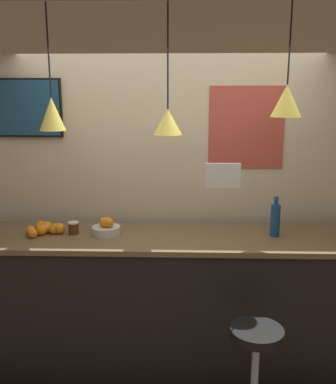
% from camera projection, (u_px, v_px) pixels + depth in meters
% --- Properties ---
extents(back_wall, '(8.00, 0.06, 2.90)m').
position_uv_depth(back_wall, '(170.00, 181.00, 3.69)').
color(back_wall, beige).
rests_on(back_wall, ground_plane).
extents(service_counter, '(3.11, 0.70, 1.10)m').
position_uv_depth(service_counter, '(168.00, 301.00, 3.44)').
color(service_counter, black).
rests_on(service_counter, ground_plane).
extents(bar_stool, '(0.43, 0.43, 0.71)m').
position_uv_depth(bar_stool, '(255.00, 364.00, 2.79)').
color(bar_stool, '#B7B7BC').
rests_on(bar_stool, ground_plane).
extents(fruit_bowl, '(0.22, 0.22, 0.14)m').
position_uv_depth(fruit_bowl, '(106.00, 227.00, 3.34)').
color(fruit_bowl, beige).
rests_on(fruit_bowl, service_counter).
extents(orange_pile, '(0.29, 0.26, 0.09)m').
position_uv_depth(orange_pile, '(45.00, 229.00, 3.36)').
color(orange_pile, orange).
rests_on(orange_pile, service_counter).
extents(juice_bottle, '(0.07, 0.07, 0.31)m').
position_uv_depth(juice_bottle, '(275.00, 219.00, 3.29)').
color(juice_bottle, navy).
rests_on(juice_bottle, service_counter).
extents(spread_jar, '(0.08, 0.08, 0.10)m').
position_uv_depth(spread_jar, '(74.00, 228.00, 3.35)').
color(spread_jar, '#562D19').
rests_on(spread_jar, service_counter).
extents(pendant_lamp_left, '(0.19, 0.19, 0.89)m').
position_uv_depth(pendant_lamp_left, '(52.00, 114.00, 3.11)').
color(pendant_lamp_left, black).
extents(pendant_lamp_middle, '(0.21, 0.21, 0.91)m').
position_uv_depth(pendant_lamp_middle, '(168.00, 121.00, 3.09)').
color(pendant_lamp_middle, black).
extents(pendant_lamp_right, '(0.22, 0.22, 0.79)m').
position_uv_depth(pendant_lamp_right, '(287.00, 101.00, 3.03)').
color(pendant_lamp_right, black).
extents(mounted_tv, '(0.66, 0.04, 0.48)m').
position_uv_depth(mounted_tv, '(22.00, 108.00, 3.54)').
color(mounted_tv, black).
extents(hanging_menu_board, '(0.24, 0.01, 0.17)m').
position_uv_depth(hanging_menu_board, '(223.00, 175.00, 2.92)').
color(hanging_menu_board, white).
extents(wall_poster, '(0.62, 0.01, 0.68)m').
position_uv_depth(wall_poster, '(246.00, 128.00, 3.54)').
color(wall_poster, '#C64C3D').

